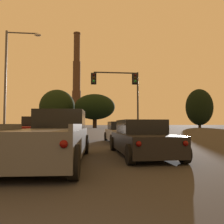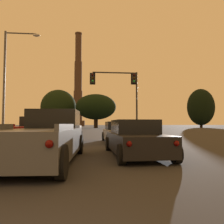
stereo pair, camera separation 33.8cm
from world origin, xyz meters
TOP-DOWN VIEW (x-y plane):
  - pickup_truck_left_lane_front at (-2.94, 15.34)m, footprint 2.32×5.55m
  - sedan_right_lane_front at (3.26, 14.23)m, footprint 2.08×4.74m
  - suv_center_lane_front at (-0.34, 13.71)m, footprint 2.15×4.92m
  - sedan_right_lane_second at (3.15, 7.98)m, footprint 2.12×4.75m
  - pickup_truck_center_lane_second at (-0.13, 6.89)m, footprint 2.39×5.57m
  - traffic_light_overhead_right at (4.57, 21.86)m, footprint 5.15×0.50m
  - street_lamp at (-6.01, 19.58)m, footprint 3.16×0.36m
  - smokestack at (-6.46, 125.19)m, footprint 7.99×7.99m
  - treeline_left_mid at (40.79, 74.65)m, footprint 9.71×8.74m
  - treeline_center_left at (-9.98, 75.66)m, footprint 12.02×10.82m
  - treeline_far_right at (2.79, 70.12)m, footprint 13.09×11.78m

SIDE VIEW (x-z plane):
  - sedan_right_lane_front at x=3.26m, z-range -0.05..1.38m
  - sedan_right_lane_second at x=3.15m, z-range -0.05..1.38m
  - pickup_truck_left_lane_front at x=-2.94m, z-range -0.11..1.71m
  - pickup_truck_center_lane_second at x=-0.13m, z-range -0.11..1.71m
  - suv_center_lane_front at x=-0.34m, z-range -0.03..1.83m
  - traffic_light_overhead_right at x=4.57m, z-range 1.76..8.53m
  - street_lamp at x=-6.01m, z-range 1.01..10.74m
  - treeline_far_right at x=2.79m, z-range 1.33..12.31m
  - treeline_center_left at x=-9.98m, z-range 0.52..13.63m
  - treeline_left_mid at x=40.79m, z-range 0.41..14.43m
  - smokestack at x=-6.46m, z-range -5.89..48.53m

